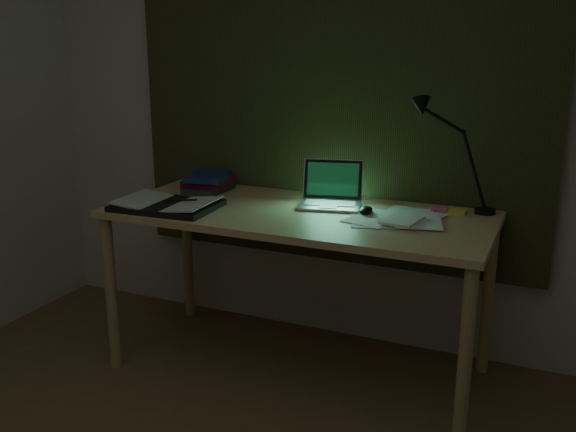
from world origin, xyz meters
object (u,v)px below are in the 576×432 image
object	(u,v)px
laptop	(330,186)
desk_lamp	(489,159)
loose_papers	(392,219)
book_stack	(208,181)
open_textbook	(167,204)
desk	(298,292)

from	to	relation	value
laptop	desk_lamp	world-z (taller)	desk_lamp
laptop	desk_lamp	xyz separation A→B (m)	(0.70, 0.18, 0.15)
laptop	loose_papers	distance (m)	0.37
book_stack	laptop	bearing A→B (deg)	-5.31
open_textbook	book_stack	world-z (taller)	book_stack
open_textbook	book_stack	xyz separation A→B (m)	(-0.01, 0.40, 0.03)
open_textbook	laptop	bearing A→B (deg)	22.48
desk	laptop	distance (m)	0.54
desk	desk_lamp	bearing A→B (deg)	21.25
book_stack	loose_papers	xyz separation A→B (m)	(1.05, -0.18, -0.04)
desk	open_textbook	bearing A→B (deg)	-161.03
open_textbook	loose_papers	world-z (taller)	open_textbook
open_textbook	desk_lamp	size ratio (longest dim) A/B	0.91
laptop	open_textbook	distance (m)	0.78
book_stack	desk_lamp	xyz separation A→B (m)	(1.41, 0.12, 0.21)
desk_lamp	loose_papers	bearing A→B (deg)	-143.32
book_stack	loose_papers	distance (m)	1.06
loose_papers	desk	bearing A→B (deg)	-177.84
open_textbook	desk_lamp	bearing A→B (deg)	17.26
desk	open_textbook	size ratio (longest dim) A/B	3.82
book_stack	desk_lamp	size ratio (longest dim) A/B	0.49
desk	laptop	xyz separation A→B (m)	(0.11, 0.13, 0.51)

